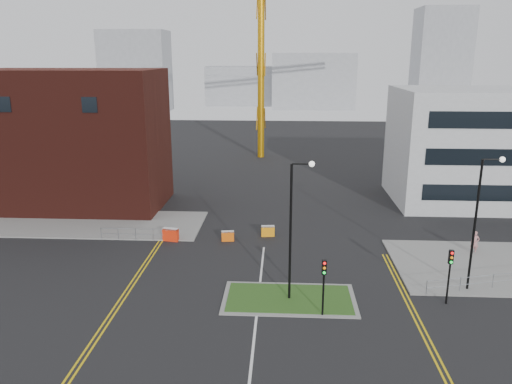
% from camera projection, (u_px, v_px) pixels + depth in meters
% --- Properties ---
extents(ground, '(200.00, 200.00, 0.00)m').
position_uv_depth(ground, '(250.00, 374.00, 24.75)').
color(ground, black).
rests_on(ground, ground).
extents(pavement_left, '(28.00, 8.00, 0.12)m').
position_uv_depth(pavement_left, '(54.00, 223.00, 46.99)').
color(pavement_left, slate).
rests_on(pavement_left, ground).
extents(island_kerb, '(8.60, 4.60, 0.08)m').
position_uv_depth(island_kerb, '(289.00, 299.00, 32.34)').
color(island_kerb, slate).
rests_on(island_kerb, ground).
extents(grass_island, '(8.00, 4.00, 0.12)m').
position_uv_depth(grass_island, '(289.00, 299.00, 32.34)').
color(grass_island, '#284F1A').
rests_on(grass_island, ground).
extents(brick_building, '(24.20, 10.07, 14.24)m').
position_uv_depth(brick_building, '(45.00, 141.00, 51.13)').
color(brick_building, '#401510').
rests_on(brick_building, ground).
extents(streetlamp_island, '(1.46, 0.36, 9.18)m').
position_uv_depth(streetlamp_island, '(294.00, 220.00, 30.91)').
color(streetlamp_island, black).
rests_on(streetlamp_island, ground).
extents(streetlamp_right_near, '(1.46, 0.36, 9.18)m').
position_uv_depth(streetlamp_right_near, '(480.00, 214.00, 32.19)').
color(streetlamp_right_near, black).
rests_on(streetlamp_right_near, ground).
extents(traffic_light_island, '(0.28, 0.33, 3.65)m').
position_uv_depth(traffic_light_island, '(324.00, 277.00, 29.62)').
color(traffic_light_island, black).
rests_on(traffic_light_island, ground).
extents(traffic_light_right, '(0.28, 0.33, 3.65)m').
position_uv_depth(traffic_light_right, '(450.00, 266.00, 31.12)').
color(traffic_light_right, black).
rests_on(traffic_light_right, ground).
extents(railing_left, '(6.05, 0.05, 1.10)m').
position_uv_depth(railing_left, '(136.00, 232.00, 42.47)').
color(railing_left, gray).
rests_on(railing_left, ground).
extents(centre_line, '(0.15, 30.00, 0.01)m').
position_uv_depth(centre_line, '(253.00, 351.00, 26.68)').
color(centre_line, silver).
rests_on(centre_line, ground).
extents(yellow_left_a, '(0.12, 24.00, 0.01)m').
position_uv_depth(yellow_left_a, '(131.00, 282.00, 34.86)').
color(yellow_left_a, gold).
rests_on(yellow_left_a, ground).
extents(yellow_left_b, '(0.12, 24.00, 0.01)m').
position_uv_depth(yellow_left_b, '(136.00, 282.00, 34.84)').
color(yellow_left_b, gold).
rests_on(yellow_left_b, ground).
extents(yellow_right_a, '(0.12, 20.00, 0.01)m').
position_uv_depth(yellow_right_a, '(414.00, 318.00, 30.02)').
color(yellow_right_a, gold).
rests_on(yellow_right_a, ground).
extents(yellow_right_b, '(0.12, 20.00, 0.01)m').
position_uv_depth(yellow_right_b, '(419.00, 318.00, 30.01)').
color(yellow_right_b, gold).
rests_on(yellow_right_b, ground).
extents(skyline_a, '(18.00, 12.00, 22.00)m').
position_uv_depth(skyline_a, '(136.00, 71.00, 139.52)').
color(skyline_a, gray).
rests_on(skyline_a, ground).
extents(skyline_b, '(24.00, 12.00, 16.00)m').
position_uv_depth(skyline_b, '(313.00, 81.00, 147.28)').
color(skyline_b, gray).
rests_on(skyline_b, ground).
extents(skyline_c, '(14.00, 12.00, 28.00)m').
position_uv_depth(skyline_c, '(441.00, 60.00, 139.02)').
color(skyline_c, gray).
rests_on(skyline_c, ground).
extents(skyline_d, '(30.00, 12.00, 12.00)m').
position_uv_depth(skyline_d, '(254.00, 86.00, 158.40)').
color(skyline_d, gray).
rests_on(skyline_d, ground).
extents(pedestrian, '(0.69, 0.45, 1.90)m').
position_uv_depth(pedestrian, '(475.00, 243.00, 39.54)').
color(pedestrian, tan).
rests_on(pedestrian, ground).
extents(barrier_left, '(1.41, 0.71, 1.13)m').
position_uv_depth(barrier_left, '(171.00, 234.00, 42.43)').
color(barrier_left, red).
rests_on(barrier_left, ground).
extents(barrier_mid, '(1.09, 0.49, 0.89)m').
position_uv_depth(barrier_mid, '(228.00, 236.00, 42.43)').
color(barrier_mid, orange).
rests_on(barrier_mid, ground).
extents(barrier_right, '(1.17, 0.48, 0.96)m').
position_uv_depth(barrier_right, '(268.00, 231.00, 43.54)').
color(barrier_right, orange).
rests_on(barrier_right, ground).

